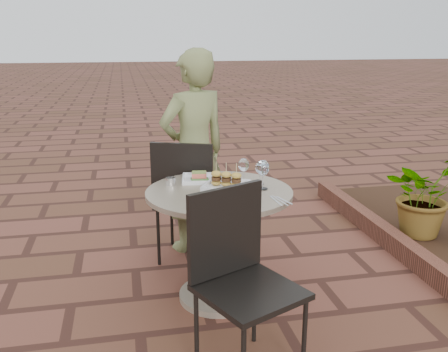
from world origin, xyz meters
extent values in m
plane|color=brown|center=(0.00, 0.00, 0.00)|extent=(60.00, 60.00, 0.00)
cylinder|color=gray|center=(0.11, -0.09, 0.02)|extent=(0.52, 0.52, 0.04)
cylinder|color=gray|center=(0.11, -0.09, 0.35)|extent=(0.08, 0.08, 0.70)
cylinder|color=gray|center=(0.11, -0.09, 0.71)|extent=(0.90, 0.90, 0.03)
cube|color=black|center=(0.00, 0.59, 0.45)|extent=(0.57, 0.57, 0.03)
cube|color=black|center=(-0.07, 0.40, 0.70)|extent=(0.42, 0.18, 0.46)
cylinder|color=black|center=(0.25, 0.70, 0.22)|extent=(0.02, 0.02, 0.44)
cylinder|color=black|center=(-0.11, 0.83, 0.22)|extent=(0.02, 0.02, 0.44)
cylinder|color=black|center=(0.12, 0.34, 0.22)|extent=(0.02, 0.02, 0.44)
cylinder|color=black|center=(-0.24, 0.48, 0.22)|extent=(0.02, 0.02, 0.44)
cube|color=black|center=(0.11, -0.85, 0.45)|extent=(0.58, 0.58, 0.03)
cube|color=black|center=(0.03, -0.67, 0.70)|extent=(0.41, 0.21, 0.46)
cylinder|color=black|center=(0.36, -0.94, 0.22)|extent=(0.02, 0.02, 0.44)
cylinder|color=black|center=(-0.14, -0.75, 0.22)|extent=(0.02, 0.02, 0.44)
cylinder|color=black|center=(0.20, -0.59, 0.22)|extent=(0.02, 0.02, 0.44)
imported|color=#63693A|center=(0.07, 0.75, 0.78)|extent=(0.67, 0.56, 1.56)
cube|color=white|center=(0.02, 0.15, 0.74)|extent=(0.25, 0.25, 0.01)
cube|color=#E76451|center=(0.02, 0.15, 0.77)|extent=(0.10, 0.07, 0.03)
cube|color=#5D6E31|center=(0.02, 0.15, 0.79)|extent=(0.10, 0.07, 0.01)
cube|color=white|center=(0.16, -0.04, 0.74)|extent=(0.34, 0.34, 0.01)
cube|color=white|center=(0.15, -0.30, 0.74)|extent=(0.35, 0.35, 0.01)
ellipsoid|color=#CA537D|center=(0.11, -0.37, 0.75)|extent=(0.05, 0.04, 0.02)
cylinder|color=white|center=(0.37, -0.11, 0.73)|extent=(0.07, 0.07, 0.00)
cylinder|color=white|center=(0.37, -0.11, 0.78)|extent=(0.01, 0.01, 0.08)
ellipsoid|color=white|center=(0.37, -0.11, 0.86)|extent=(0.08, 0.08, 0.10)
cylinder|color=white|center=(0.37, -0.11, 0.86)|extent=(0.06, 0.06, 0.04)
cylinder|color=white|center=(0.29, 0.04, 0.73)|extent=(0.06, 0.06, 0.00)
cylinder|color=white|center=(0.29, 0.04, 0.77)|extent=(0.01, 0.01, 0.07)
ellipsoid|color=white|center=(0.29, 0.04, 0.85)|extent=(0.07, 0.07, 0.09)
cylinder|color=white|center=(0.39, -0.01, 0.73)|extent=(0.05, 0.05, 0.00)
cylinder|color=white|center=(0.39, -0.01, 0.77)|extent=(0.01, 0.01, 0.07)
ellipsoid|color=white|center=(0.39, -0.01, 0.84)|extent=(0.06, 0.06, 0.08)
cylinder|color=silver|center=(-0.17, 0.09, 0.75)|extent=(0.08, 0.08, 0.05)
cube|color=brown|center=(1.60, 0.30, 0.07)|extent=(0.12, 3.00, 0.15)
imported|color=#33662D|center=(1.91, 0.50, 0.40)|extent=(0.78, 0.73, 0.69)
camera|label=1|loc=(-0.45, -2.94, 1.65)|focal=40.00mm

